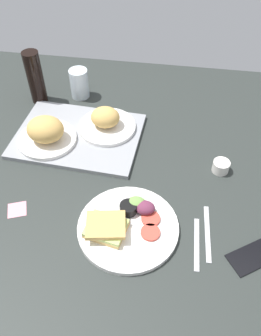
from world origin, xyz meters
TOP-DOWN VIEW (x-y plane):
  - ground_plane at (0.00, 0.00)cm, footprint 190.00×150.00cm
  - serving_tray at (-20.04, 19.08)cm, footprint 46.92×35.67cm
  - bread_plate_near at (-29.74, 13.68)cm, footprint 21.06×21.06cm
  - bread_plate_far at (-10.31, 24.12)cm, footprint 21.27×21.27cm
  - plate_with_salad at (3.77, -17.13)cm, footprint 29.55×29.55cm
  - drinking_glass at (-25.63, 44.72)cm, footprint 7.54×7.54cm
  - soda_bottle at (-41.56, 39.18)cm, footprint 6.40×6.40cm
  - espresso_cup at (31.54, 10.11)cm, footprint 5.60×5.60cm
  - fork at (24.43, -19.54)cm, footprint 1.78×17.03cm
  - knife at (27.43, -15.54)cm, footprint 2.26×19.04cm
  - cell_phone at (40.04, -21.14)cm, footprint 15.98×13.95cm
  - sticky_note at (-30.37, -15.84)cm, footprint 7.24×7.24cm

SIDE VIEW (x-z plane):
  - ground_plane at x=0.00cm, z-range -3.00..0.00cm
  - sticky_note at x=-30.37cm, z-range 0.00..0.12cm
  - fork at x=24.43cm, z-range 0.00..0.50cm
  - knife at x=27.43cm, z-range 0.00..0.50cm
  - cell_phone at x=40.04cm, z-range 0.00..0.80cm
  - serving_tray at x=-20.04cm, z-range 0.00..1.60cm
  - plate_with_salad at x=3.77cm, z-range -1.03..4.37cm
  - espresso_cup at x=31.54cm, z-range 0.00..4.00cm
  - bread_plate_far at x=-10.31cm, z-range 0.26..8.95cm
  - bread_plate_near at x=-29.74cm, z-range 0.64..10.94cm
  - drinking_glass at x=-25.63cm, z-range 0.00..12.08cm
  - soda_bottle at x=-41.56cm, z-range 0.00..21.58cm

